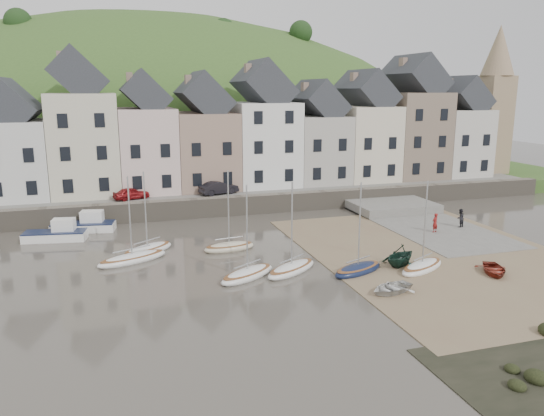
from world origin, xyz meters
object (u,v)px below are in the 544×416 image
object	(u,v)px
car_left	(131,193)
car_right	(219,188)
rowboat_white	(391,288)
person_dark	(460,218)
sailboat_0	(132,258)
person_red	(435,223)
rowboat_green	(400,255)
rowboat_red	(494,269)

from	to	relation	value
car_left	car_right	world-z (taller)	car_right
rowboat_white	person_dark	xyz separation A→B (m)	(13.36, 11.64, 0.57)
car_left	sailboat_0	bearing A→B (deg)	159.32
sailboat_0	person_dark	bearing A→B (deg)	2.06
sailboat_0	person_red	bearing A→B (deg)	0.45
rowboat_white	rowboat_green	bearing A→B (deg)	127.55
rowboat_red	car_right	bearing A→B (deg)	144.67
rowboat_green	car_right	xyz separation A→B (m)	(-8.24, 20.93, 1.43)
person_dark	car_right	size ratio (longest dim) A/B	0.41
rowboat_green	person_dark	xyz separation A→B (m)	(10.37, 7.55, 0.10)
rowboat_white	car_right	xyz separation A→B (m)	(-5.25, 25.01, 1.90)
sailboat_0	rowboat_red	distance (m)	24.54
sailboat_0	rowboat_white	world-z (taller)	sailboat_0
rowboat_white	sailboat_0	bearing A→B (deg)	-142.54
rowboat_white	rowboat_red	bearing A→B (deg)	80.25
rowboat_green	rowboat_red	size ratio (longest dim) A/B	1.02
person_dark	car_left	bearing A→B (deg)	-50.94
sailboat_0	car_left	bearing A→B (deg)	87.21
rowboat_white	person_red	bearing A→B (deg)	120.30
person_dark	person_red	bearing A→B (deg)	-9.99
sailboat_0	person_red	distance (m)	24.73
rowboat_green	person_red	world-z (taller)	person_red
person_dark	car_right	distance (m)	22.96
sailboat_0	person_dark	xyz separation A→B (m)	(27.80, 1.00, 0.67)
car_right	person_dark	bearing A→B (deg)	-143.80
rowboat_white	car_left	xyz separation A→B (m)	(-13.73, 25.01, 1.82)
sailboat_0	car_left	distance (m)	14.52
car_right	rowboat_green	bearing A→B (deg)	-176.59
sailboat_0	rowboat_red	world-z (taller)	sailboat_0
rowboat_green	rowboat_red	xyz separation A→B (m)	(5.10, -3.17, -0.47)
person_dark	car_left	xyz separation A→B (m)	(-27.10, 13.37, 1.25)
car_right	rowboat_white	bearing A→B (deg)	173.75
rowboat_white	car_right	bearing A→B (deg)	175.68
car_left	person_red	bearing A→B (deg)	-138.44
sailboat_0	rowboat_red	bearing A→B (deg)	-23.34
person_dark	car_left	world-z (taller)	car_left
sailboat_0	rowboat_white	size ratio (longest dim) A/B	2.21
rowboat_green	car_right	world-z (taller)	car_right
rowboat_green	person_red	xyz separation A→B (m)	(7.29, 6.75, 0.10)
rowboat_white	person_dark	size ratio (longest dim) A/B	1.76
person_red	car_left	size ratio (longest dim) A/B	0.48
rowboat_red	car_left	bearing A→B (deg)	157.87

